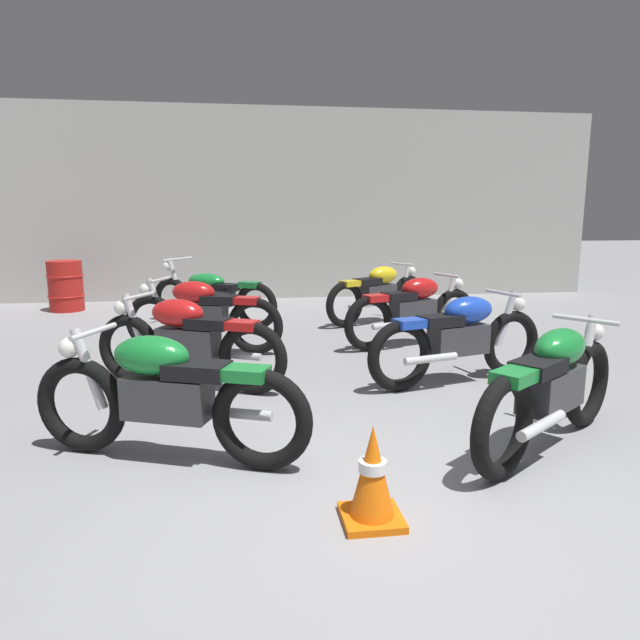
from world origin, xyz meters
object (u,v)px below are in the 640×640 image
motorcycle_left_row_1 (187,340)px  motorcycle_left_row_0 (166,394)px  motorcycle_left_row_3 (212,295)px  motorcycle_right_row_1 (460,337)px  motorcycle_right_row_2 (414,309)px  traffic_cone (372,476)px  motorcycle_left_row_2 (201,314)px  oil_drum (66,286)px  motorcycle_right_row_3 (378,292)px  motorcycle_right_row_0 (552,385)px

motorcycle_left_row_1 → motorcycle_left_row_0: bearing=-90.1°
motorcycle_left_row_3 → motorcycle_right_row_1: bearing=-53.5°
motorcycle_left_row_0 → motorcycle_right_row_1: 2.95m
motorcycle_right_row_2 → traffic_cone: 4.28m
motorcycle_left_row_1 → motorcycle_left_row_2: same height
motorcycle_left_row_3 → motorcycle_right_row_1: (2.49, -3.36, 0.01)m
motorcycle_right_row_1 → motorcycle_left_row_2: bearing=146.8°
motorcycle_right_row_1 → oil_drum: size_ratio=2.27×
motorcycle_left_row_0 → motorcycle_left_row_1: size_ratio=1.03×
motorcycle_left_row_0 → motorcycle_right_row_3: bearing=60.9°
motorcycle_left_row_2 → motorcycle_right_row_2: 2.59m
motorcycle_right_row_0 → motorcycle_right_row_2: bearing=89.5°
motorcycle_left_row_3 → motorcycle_left_row_1: bearing=-91.6°
motorcycle_right_row_0 → motorcycle_right_row_2: (0.03, 3.25, 0.00)m
motorcycle_left_row_3 → traffic_cone: size_ratio=3.48×
motorcycle_right_row_0 → motorcycle_right_row_2: same height
motorcycle_left_row_0 → motorcycle_right_row_3: same height
motorcycle_left_row_1 → traffic_cone: 2.85m
motorcycle_right_row_2 → traffic_cone: size_ratio=3.50×
traffic_cone → motorcycle_right_row_0: bearing=28.0°
motorcycle_left_row_3 → traffic_cone: bearing=-79.4°
oil_drum → traffic_cone: (3.58, -7.36, -0.17)m
motorcycle_right_row_3 → motorcycle_left_row_1: bearing=-130.6°
motorcycle_right_row_0 → oil_drum: size_ratio=1.95×
motorcycle_right_row_1 → traffic_cone: size_ratio=3.57×
motorcycle_left_row_1 → motorcycle_right_row_2: (2.64, 1.43, 0.00)m
motorcycle_right_row_1 → traffic_cone: 2.77m
motorcycle_left_row_3 → oil_drum: (-2.50, 1.63, -0.03)m
motorcycle_right_row_0 → motorcycle_right_row_2: 3.25m
motorcycle_right_row_0 → traffic_cone: size_ratio=3.07×
motorcycle_right_row_3 → traffic_cone: size_ratio=3.28×
motorcycle_left_row_2 → motorcycle_right_row_2: bearing=-0.3°
motorcycle_left_row_1 → motorcycle_right_row_0: (2.61, -1.82, 0.00)m
motorcycle_left_row_1 → traffic_cone: size_ratio=3.39×
motorcycle_left_row_1 → oil_drum: bearing=116.8°
motorcycle_right_row_1 → oil_drum: (-4.99, 4.99, -0.03)m
motorcycle_left_row_2 → traffic_cone: motorcycle_left_row_2 is taller
motorcycle_left_row_1 → traffic_cone: (1.16, -2.59, -0.20)m
motorcycle_left_row_0 → motorcycle_right_row_0: 2.62m
motorcycle_left_row_3 → motorcycle_right_row_0: 5.57m
traffic_cone → motorcycle_left_row_0: bearing=140.7°
oil_drum → motorcycle_right_row_1: bearing=-45.0°
oil_drum → motorcycle_left_row_1: bearing=-63.2°
motorcycle_left_row_3 → motorcycle_right_row_3: (2.49, -0.14, 0.01)m
motorcycle_left_row_0 → motorcycle_right_row_2: (2.64, 3.06, 0.00)m
motorcycle_left_row_0 → traffic_cone: 1.52m
traffic_cone → motorcycle_right_row_1: bearing=59.2°
motorcycle_right_row_0 → traffic_cone: motorcycle_right_row_0 is taller
motorcycle_left_row_1 → motorcycle_left_row_3: motorcycle_left_row_3 is taller
motorcycle_right_row_3 → motorcycle_left_row_2: bearing=-148.4°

